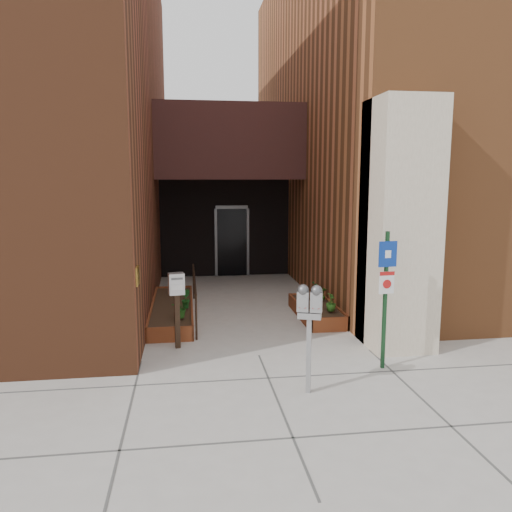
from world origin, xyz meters
name	(u,v)px	position (x,y,z in m)	size (l,w,h in m)	color
ground	(259,356)	(0.00, 0.00, 0.00)	(80.00, 80.00, 0.00)	#9E9991
architecture	(219,111)	(-0.18, 6.89, 4.98)	(20.00, 14.60, 10.00)	brown
planter_left	(172,311)	(-1.55, 2.70, 0.13)	(0.90, 3.60, 0.30)	brown
planter_right	(316,311)	(1.60, 2.20, 0.13)	(0.80, 2.20, 0.30)	brown
handrail	(194,283)	(-1.05, 2.65, 0.75)	(0.04, 3.34, 0.90)	black
parking_meter	(309,310)	(0.48, -1.58, 1.22)	(0.37, 0.23, 1.58)	#949396
sign_post	(386,285)	(1.90, -0.85, 1.37)	(0.30, 0.08, 2.22)	#14381C
payment_dropbox	(177,294)	(-1.40, 0.60, 0.99)	(0.30, 0.25, 1.38)	black
shrub_left_a	(180,308)	(-1.36, 1.53, 0.50)	(0.36, 0.36, 0.40)	#1E4F16
shrub_left_b	(186,299)	(-1.25, 2.27, 0.50)	(0.22, 0.22, 0.39)	#17521B
shrub_left_c	(177,286)	(-1.44, 3.70, 0.48)	(0.20, 0.20, 0.37)	#225B1A
shrub_left_d	(179,283)	(-1.40, 3.99, 0.49)	(0.20, 0.20, 0.39)	#1F5518
shrub_right_a	(331,302)	(1.75, 1.60, 0.49)	(0.21, 0.21, 0.37)	#2B631C
shrub_right_b	(324,294)	(1.85, 2.53, 0.45)	(0.16, 0.16, 0.30)	#2D601B
shrub_right_c	(317,288)	(1.85, 3.10, 0.45)	(0.27, 0.27, 0.30)	#164F1A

